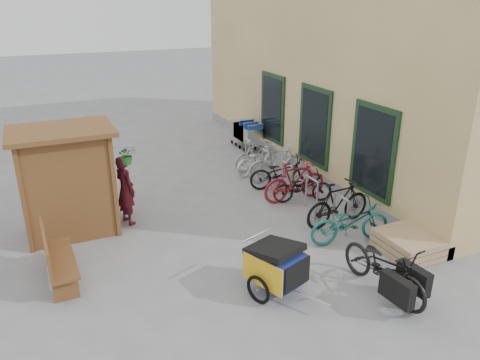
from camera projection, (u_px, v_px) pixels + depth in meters
name	position (u px, v px, depth m)	size (l,w,h in m)	color
ground	(248.00, 252.00, 9.77)	(80.00, 80.00, 0.00)	gray
building	(373.00, 47.00, 14.80)	(6.07, 13.00, 7.00)	#DEC07F
kiosk	(61.00, 168.00, 10.04)	(2.49, 1.65, 2.40)	brown
bike_rack	(287.00, 175.00, 12.50)	(0.05, 5.35, 0.86)	#A5A8AD
pallet_stack	(408.00, 244.00, 9.66)	(1.00, 1.20, 0.40)	tan
bench	(55.00, 257.00, 8.56)	(0.53, 1.64, 1.03)	brown
shopping_carts	(246.00, 131.00, 16.25)	(0.58, 1.60, 1.04)	silver
child_trailer	(276.00, 264.00, 8.28)	(1.12, 1.71, 0.99)	navy
cargo_bike	(386.00, 268.00, 8.26)	(0.84, 2.00, 1.03)	black
person_kiosk	(126.00, 190.00, 10.75)	(0.60, 0.40, 1.66)	maroon
bike_0	(350.00, 222.00, 10.00)	(0.63, 1.82, 0.96)	#1A695D
bike_1	(338.00, 203.00, 10.77)	(0.50, 1.78, 1.07)	black
bike_2	(303.00, 187.00, 12.02)	(0.54, 1.54, 0.81)	black
bike_3	(295.00, 181.00, 12.06)	(0.50, 1.78, 1.07)	maroon
bike_4	(281.00, 173.00, 12.84)	(0.62, 1.76, 0.93)	black
bike_5	(277.00, 163.00, 13.35)	(0.51, 1.82, 1.09)	#AAAAAF
bike_6	(258.00, 159.00, 13.98)	(0.58, 1.68, 0.88)	silver
bike_7	(256.00, 155.00, 14.25)	(0.45, 1.59, 0.95)	#AAAAAF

